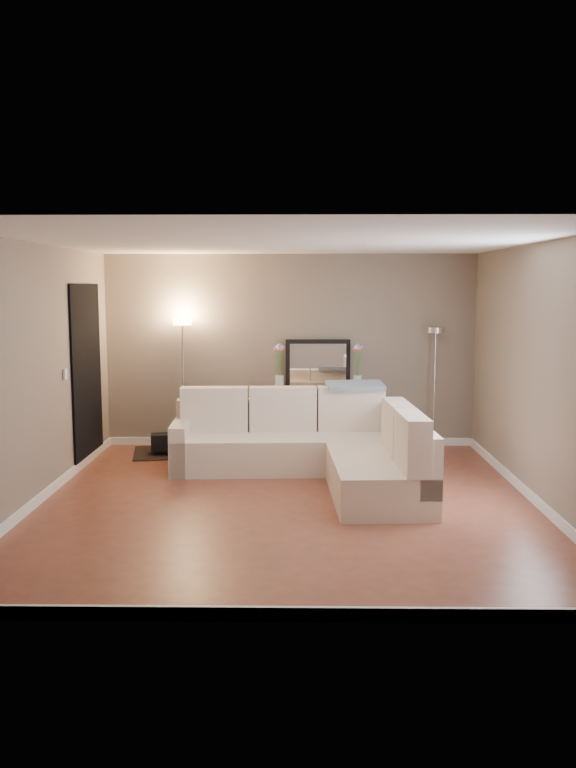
{
  "coord_description": "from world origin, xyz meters",
  "views": [
    {
      "loc": [
        0.12,
        -7.37,
        2.17
      ],
      "look_at": [
        0.0,
        0.8,
        1.1
      ],
      "focal_mm": 35.0,
      "sensor_mm": 36.0,
      "label": 1
    }
  ],
  "objects_px": {
    "sectional_sofa": "(320,447)",
    "floor_lamp_lit": "(183,357)",
    "console_table": "(312,418)",
    "floor_lamp_unlit": "(435,363)"
  },
  "relations": [
    {
      "from": "console_table",
      "to": "floor_lamp_unlit",
      "type": "distance_m",
      "value": 1.79
    },
    {
      "from": "console_table",
      "to": "sectional_sofa",
      "type": "bearing_deg",
      "value": -87.6
    },
    {
      "from": "console_table",
      "to": "floor_lamp_lit",
      "type": "xyz_separation_m",
      "value": [
        -1.73,
        0.09,
        0.8
      ]
    },
    {
      "from": "floor_lamp_lit",
      "to": "floor_lamp_unlit",
      "type": "height_order",
      "value": "floor_lamp_lit"
    },
    {
      "from": "sectional_sofa",
      "to": "floor_lamp_unlit",
      "type": "distance_m",
      "value": 2.35
    },
    {
      "from": "floor_lamp_lit",
      "to": "floor_lamp_unlit",
      "type": "relative_size",
      "value": 1.06
    },
    {
      "from": "sectional_sofa",
      "to": "console_table",
      "type": "xyz_separation_m",
      "value": [
        -0.06,
        1.47,
        0.07
      ]
    },
    {
      "from": "sectional_sofa",
      "to": "floor_lamp_lit",
      "type": "bearing_deg",
      "value": 138.79
    },
    {
      "from": "floor_lamp_lit",
      "to": "floor_lamp_unlit",
      "type": "distance_m",
      "value": 3.36
    },
    {
      "from": "sectional_sofa",
      "to": "console_table",
      "type": "distance_m",
      "value": 1.48
    }
  ]
}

